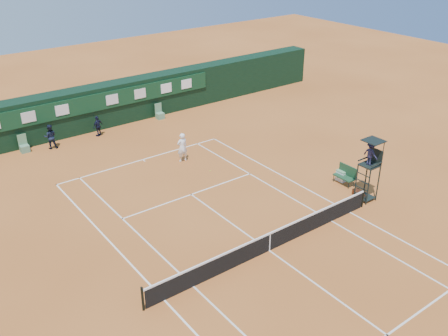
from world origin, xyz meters
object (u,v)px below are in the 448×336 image
at_px(player_bench, 346,174).
at_px(player, 182,147).
at_px(cooler, 342,175).
at_px(umpire_chair, 370,158).
at_px(tennis_net, 270,241).

xyz_separation_m(player_bench, player, (-5.77, 7.99, 0.33)).
relative_size(player_bench, cooler, 1.86).
xyz_separation_m(umpire_chair, player_bench, (0.53, 1.84, -1.86)).
xyz_separation_m(umpire_chair, player, (-5.24, 9.82, -1.53)).
relative_size(umpire_chair, player, 1.85).
height_order(umpire_chair, player_bench, umpire_chair).
distance_m(umpire_chair, player_bench, 2.67).
bearing_deg(umpire_chair, player, 118.10).
bearing_deg(tennis_net, umpire_chair, 3.33).
xyz_separation_m(tennis_net, umpire_chair, (7.15, 0.42, 1.95)).
distance_m(tennis_net, player_bench, 8.00).
xyz_separation_m(umpire_chair, cooler, (0.70, 2.20, -2.13)).
distance_m(tennis_net, umpire_chair, 7.42).
relative_size(umpire_chair, cooler, 5.30).
distance_m(cooler, player, 9.69).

